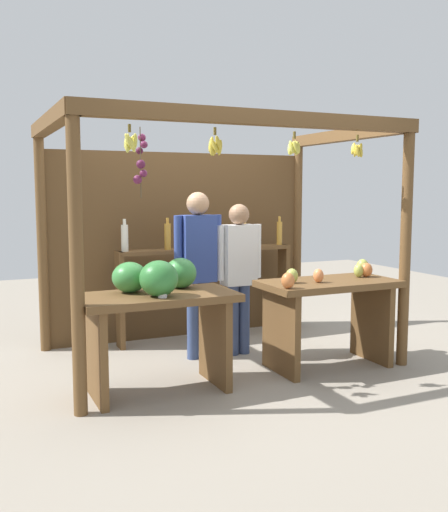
{
  "coord_description": "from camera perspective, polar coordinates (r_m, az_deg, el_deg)",
  "views": [
    {
      "loc": [
        -2.22,
        -5.08,
        1.63
      ],
      "look_at": [
        0.0,
        -0.19,
        1.01
      ],
      "focal_mm": 40.9,
      "sensor_mm": 36.0,
      "label": 1
    }
  ],
  "objects": [
    {
      "name": "ground_plane",
      "position": [
        5.78,
        -0.78,
        -9.83
      ],
      "size": [
        12.0,
        12.0,
        0.0
      ],
      "primitive_type": "plane",
      "color": "gray",
      "rests_on": "ground"
    },
    {
      "name": "market_stall",
      "position": [
        5.94,
        -2.47,
        3.55
      ],
      "size": [
        3.09,
        1.99,
        2.25
      ],
      "color": "brown",
      "rests_on": "ground"
    },
    {
      "name": "fruit_counter_left",
      "position": [
        4.7,
        -6.55,
        -4.76
      ],
      "size": [
        1.25,
        0.67,
        1.08
      ],
      "color": "brown",
      "rests_on": "ground"
    },
    {
      "name": "fruit_counter_right",
      "position": [
        5.43,
        10.22,
        -4.58
      ],
      "size": [
        1.28,
        0.64,
        0.95
      ],
      "color": "brown",
      "rests_on": "ground"
    },
    {
      "name": "bottle_shelf_unit",
      "position": [
        6.32,
        -1.77,
        -1.16
      ],
      "size": [
        1.98,
        0.22,
        1.33
      ],
      "color": "brown",
      "rests_on": "ground"
    },
    {
      "name": "vendor_man",
      "position": [
        5.55,
        -2.55,
        -0.36
      ],
      "size": [
        0.48,
        0.22,
        1.6
      ],
      "rotation": [
        0.0,
        0.0,
        -0.09
      ],
      "color": "#384A7A",
      "rests_on": "ground"
    },
    {
      "name": "vendor_woman",
      "position": [
        5.7,
        1.46,
        -0.99
      ],
      "size": [
        0.48,
        0.2,
        1.49
      ],
      "rotation": [
        0.0,
        0.0,
        -0.13
      ],
      "color": "#374770",
      "rests_on": "ground"
    }
  ]
}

